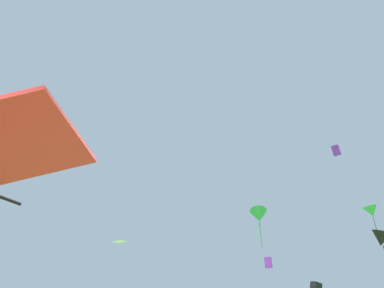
{
  "coord_description": "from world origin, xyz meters",
  "views": [
    {
      "loc": [
        2.69,
        -0.79,
        1.22
      ],
      "look_at": [
        0.26,
        2.28,
        3.64
      ],
      "focal_mm": 32.07,
      "sensor_mm": 36.0,
      "label": 1
    }
  ],
  "objects_px": {
    "distant_kite_green_mid_right": "(259,216)",
    "distant_kite_purple_high_right": "(268,263)",
    "distant_kite_black_low_left": "(381,239)",
    "distant_kite_white_far_center": "(119,241)",
    "distant_kite_purple_overhead_distant": "(336,150)",
    "distant_kite_green_mid_left": "(371,211)"
  },
  "relations": [
    {
      "from": "distant_kite_white_far_center",
      "to": "distant_kite_green_mid_left",
      "type": "bearing_deg",
      "value": 53.81
    },
    {
      "from": "distant_kite_purple_overhead_distant",
      "to": "distant_kite_purple_high_right",
      "type": "height_order",
      "value": "distant_kite_purple_overhead_distant"
    },
    {
      "from": "distant_kite_black_low_left",
      "to": "distant_kite_white_far_center",
      "type": "bearing_deg",
      "value": -146.36
    },
    {
      "from": "distant_kite_purple_high_right",
      "to": "distant_kite_purple_overhead_distant",
      "type": "bearing_deg",
      "value": 30.59
    },
    {
      "from": "distant_kite_purple_high_right",
      "to": "distant_kite_black_low_left",
      "type": "bearing_deg",
      "value": -38.73
    },
    {
      "from": "distant_kite_white_far_center",
      "to": "distant_kite_purple_high_right",
      "type": "relative_size",
      "value": 0.95
    },
    {
      "from": "distant_kite_black_low_left",
      "to": "distant_kite_white_far_center",
      "type": "height_order",
      "value": "distant_kite_black_low_left"
    },
    {
      "from": "distant_kite_black_low_left",
      "to": "distant_kite_green_mid_left",
      "type": "bearing_deg",
      "value": 100.3
    },
    {
      "from": "distant_kite_green_mid_right",
      "to": "distant_kite_green_mid_left",
      "type": "bearing_deg",
      "value": 14.32
    },
    {
      "from": "distant_kite_green_mid_right",
      "to": "distant_kite_black_low_left",
      "type": "height_order",
      "value": "distant_kite_green_mid_right"
    },
    {
      "from": "distant_kite_black_low_left",
      "to": "distant_kite_purple_high_right",
      "type": "relative_size",
      "value": 2.42
    },
    {
      "from": "distant_kite_black_low_left",
      "to": "distant_kite_green_mid_right",
      "type": "bearing_deg",
      "value": 153.83
    },
    {
      "from": "distant_kite_green_mid_right",
      "to": "distant_kite_purple_overhead_distant",
      "type": "xyz_separation_m",
      "value": [
        4.99,
        7.83,
        7.68
      ]
    },
    {
      "from": "distant_kite_purple_overhead_distant",
      "to": "distant_kite_green_mid_left",
      "type": "height_order",
      "value": "distant_kite_purple_overhead_distant"
    },
    {
      "from": "distant_kite_green_mid_right",
      "to": "distant_kite_purple_high_right",
      "type": "xyz_separation_m",
      "value": [
        -1.58,
        3.94,
        -2.56
      ]
    },
    {
      "from": "distant_kite_black_low_left",
      "to": "distant_kite_purple_high_right",
      "type": "distance_m",
      "value": 13.18
    },
    {
      "from": "distant_kite_green_mid_right",
      "to": "distant_kite_purple_high_right",
      "type": "height_order",
      "value": "distant_kite_green_mid_right"
    },
    {
      "from": "distant_kite_purple_overhead_distant",
      "to": "distant_kite_purple_high_right",
      "type": "bearing_deg",
      "value": -149.41
    },
    {
      "from": "distant_kite_black_low_left",
      "to": "distant_kite_white_far_center",
      "type": "distance_m",
      "value": 13.14
    },
    {
      "from": "distant_kite_green_mid_right",
      "to": "distant_kite_black_low_left",
      "type": "bearing_deg",
      "value": -26.17
    },
    {
      "from": "distant_kite_white_far_center",
      "to": "distant_kite_purple_overhead_distant",
      "type": "relative_size",
      "value": 0.75
    },
    {
      "from": "distant_kite_green_mid_left",
      "to": "distant_kite_black_low_left",
      "type": "bearing_deg",
      "value": -79.7
    }
  ]
}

